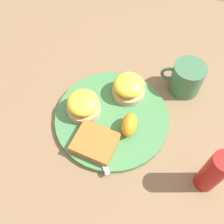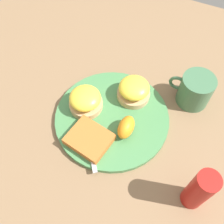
{
  "view_description": "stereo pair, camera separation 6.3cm",
  "coord_description": "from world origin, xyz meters",
  "px_view_note": "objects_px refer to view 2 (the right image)",
  "views": [
    {
      "loc": [
        -0.08,
        0.32,
        0.57
      ],
      "look_at": [
        0.0,
        0.0,
        0.03
      ],
      "focal_mm": 42.0,
      "sensor_mm": 36.0,
      "label": 1
    },
    {
      "loc": [
        -0.14,
        0.3,
        0.57
      ],
      "look_at": [
        0.0,
        0.0,
        0.03
      ],
      "focal_mm": 42.0,
      "sensor_mm": 36.0,
      "label": 2
    }
  ],
  "objects_px": {
    "orange_wedge": "(126,127)",
    "fork": "(86,126)",
    "condiment_bottle": "(199,190)",
    "sandwich_benedict_right": "(85,101)",
    "sandwich_benedict_left": "(134,90)",
    "hashbrown_patty": "(89,139)",
    "cup": "(195,90)"
  },
  "relations": [
    {
      "from": "sandwich_benedict_right",
      "to": "fork",
      "type": "bearing_deg",
      "value": 117.06
    },
    {
      "from": "sandwich_benedict_left",
      "to": "sandwich_benedict_right",
      "type": "xyz_separation_m",
      "value": [
        0.1,
        0.08,
        0.0
      ]
    },
    {
      "from": "hashbrown_patty",
      "to": "condiment_bottle",
      "type": "bearing_deg",
      "value": 174.13
    },
    {
      "from": "sandwich_benedict_right",
      "to": "orange_wedge",
      "type": "bearing_deg",
      "value": 169.24
    },
    {
      "from": "fork",
      "to": "sandwich_benedict_right",
      "type": "bearing_deg",
      "value": -62.94
    },
    {
      "from": "condiment_bottle",
      "to": "cup",
      "type": "bearing_deg",
      "value": -74.59
    },
    {
      "from": "sandwich_benedict_right",
      "to": "hashbrown_patty",
      "type": "height_order",
      "value": "sandwich_benedict_right"
    },
    {
      "from": "cup",
      "to": "condiment_bottle",
      "type": "relative_size",
      "value": 0.84
    },
    {
      "from": "hashbrown_patty",
      "to": "cup",
      "type": "relative_size",
      "value": 0.86
    },
    {
      "from": "cup",
      "to": "condiment_bottle",
      "type": "distance_m",
      "value": 0.26
    },
    {
      "from": "orange_wedge",
      "to": "fork",
      "type": "height_order",
      "value": "orange_wedge"
    },
    {
      "from": "sandwich_benedict_right",
      "to": "cup",
      "type": "distance_m",
      "value": 0.28
    },
    {
      "from": "sandwich_benedict_left",
      "to": "hashbrown_patty",
      "type": "xyz_separation_m",
      "value": [
        0.04,
        0.16,
        -0.02
      ]
    },
    {
      "from": "hashbrown_patty",
      "to": "orange_wedge",
      "type": "distance_m",
      "value": 0.09
    },
    {
      "from": "sandwich_benedict_right",
      "to": "hashbrown_patty",
      "type": "bearing_deg",
      "value": 122.81
    },
    {
      "from": "sandwich_benedict_left",
      "to": "orange_wedge",
      "type": "bearing_deg",
      "value": 102.28
    },
    {
      "from": "orange_wedge",
      "to": "cup",
      "type": "relative_size",
      "value": 0.54
    },
    {
      "from": "sandwich_benedict_left",
      "to": "sandwich_benedict_right",
      "type": "relative_size",
      "value": 1.0
    },
    {
      "from": "condiment_bottle",
      "to": "sandwich_benedict_right",
      "type": "bearing_deg",
      "value": -19.27
    },
    {
      "from": "fork",
      "to": "orange_wedge",
      "type": "bearing_deg",
      "value": -163.27
    },
    {
      "from": "sandwich_benedict_right",
      "to": "cup",
      "type": "height_order",
      "value": "cup"
    },
    {
      "from": "condiment_bottle",
      "to": "orange_wedge",
      "type": "bearing_deg",
      "value": -24.32
    },
    {
      "from": "sandwich_benedict_left",
      "to": "fork",
      "type": "xyz_separation_m",
      "value": [
        0.07,
        0.13,
        -0.02
      ]
    },
    {
      "from": "sandwich_benedict_left",
      "to": "hashbrown_patty",
      "type": "bearing_deg",
      "value": 74.49
    },
    {
      "from": "hashbrown_patty",
      "to": "sandwich_benedict_right",
      "type": "bearing_deg",
      "value": -57.19
    },
    {
      "from": "fork",
      "to": "cup",
      "type": "relative_size",
      "value": 1.57
    },
    {
      "from": "cup",
      "to": "hashbrown_patty",
      "type": "bearing_deg",
      "value": 50.51
    },
    {
      "from": "sandwich_benedict_right",
      "to": "fork",
      "type": "height_order",
      "value": "sandwich_benedict_right"
    },
    {
      "from": "orange_wedge",
      "to": "fork",
      "type": "distance_m",
      "value": 0.1
    },
    {
      "from": "sandwich_benedict_left",
      "to": "orange_wedge",
      "type": "height_order",
      "value": "sandwich_benedict_left"
    },
    {
      "from": "condiment_bottle",
      "to": "fork",
      "type": "bearing_deg",
      "value": -11.34
    },
    {
      "from": "hashbrown_patty",
      "to": "sandwich_benedict_left",
      "type": "bearing_deg",
      "value": -105.51
    }
  ]
}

